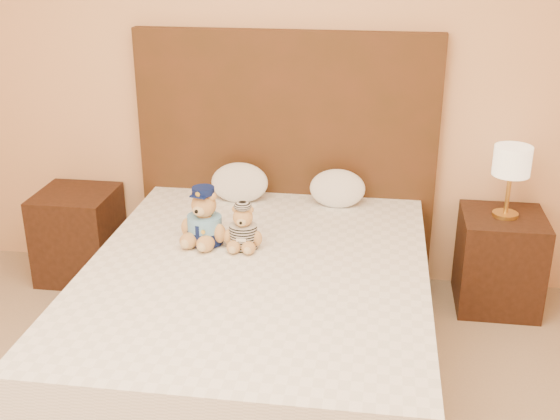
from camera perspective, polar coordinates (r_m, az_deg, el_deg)
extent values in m
cube|color=#EDB381|center=(4.05, 0.57, 12.41)|extent=(4.00, 0.04, 2.70)
cube|color=white|center=(3.50, -1.87, -10.43)|extent=(1.60, 2.00, 0.30)
cube|color=white|center=(3.36, -1.93, -6.48)|extent=(1.60, 2.00, 0.25)
cube|color=#4D2917|center=(4.15, 0.46, 4.13)|extent=(1.75, 0.08, 1.50)
cube|color=#371D11|center=(4.47, -16.02, -1.93)|extent=(0.45, 0.45, 0.55)
cube|color=#371D11|center=(4.16, 17.38, -3.96)|extent=(0.45, 0.45, 0.55)
cylinder|color=gold|center=(4.05, 17.83, -0.33)|extent=(0.14, 0.14, 0.02)
cylinder|color=gold|center=(4.00, 18.05, 1.38)|extent=(0.02, 0.02, 0.26)
cylinder|color=beige|center=(3.95, 18.36, 3.83)|extent=(0.20, 0.20, 0.16)
ellipsoid|color=white|center=(4.05, -3.31, 2.39)|extent=(0.33, 0.22, 0.23)
ellipsoid|color=white|center=(3.98, 4.69, 1.90)|extent=(0.31, 0.20, 0.22)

